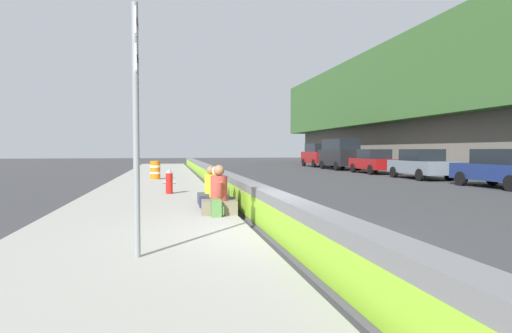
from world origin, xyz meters
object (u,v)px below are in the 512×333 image
parked_car_third (502,168)px  parked_car_fourth (421,164)px  parked_car_farther (318,155)px  route_sign_post (136,112)px  fire_hydrant (169,181)px  parked_car_midline (373,161)px  backpack (217,208)px  construction_barrel (155,170)px  seated_person_foreground (219,198)px  seated_person_middle (217,195)px  seated_person_rear (211,191)px  parked_car_far (340,154)px

parked_car_third → parked_car_fourth: same height
parked_car_farther → route_sign_post: bearing=156.2°
fire_hydrant → parked_car_third: parked_car_third is taller
parked_car_third → parked_car_fourth: 5.87m
parked_car_farther → parked_car_midline: bearing=179.0°
fire_hydrant → parked_car_fourth: (6.80, -14.08, 0.27)m
fire_hydrant → parked_car_midline: 18.96m
backpack → construction_barrel: size_ratio=0.42×
seated_person_foreground → seated_person_middle: seated_person_foreground is taller
fire_hydrant → parked_car_midline: bearing=-48.2°
construction_barrel → parked_car_third: size_ratio=0.21×
seated_person_rear → parked_car_far: 25.06m
parked_car_third → parked_car_midline: 11.71m
parked_car_midline → parked_car_farther: (12.07, -0.21, 0.32)m
route_sign_post → seated_person_middle: size_ratio=3.26×
parked_car_third → parked_car_farther: parked_car_farther is taller
route_sign_post → parked_car_midline: route_sign_post is taller
parked_car_fourth → parked_car_farther: 17.92m
fire_hydrant → parked_car_farther: 28.58m
seated_person_rear → parked_car_fourth: (9.70, -12.91, 0.39)m
fire_hydrant → seated_person_rear: seated_person_rear is taller
parked_car_fourth → parked_car_farther: bearing=-0.8°
parked_car_fourth → parked_car_midline: (5.84, -0.05, 0.00)m
seated_person_middle → backpack: bearing=173.8°
fire_hydrant → backpack: fire_hydrant is taller
seated_person_middle → parked_car_far: 26.02m
construction_barrel → parked_car_far: parked_car_far is taller
fire_hydrant → seated_person_rear: size_ratio=0.83×
route_sign_post → backpack: route_sign_post is taller
parked_car_third → parked_car_far: bearing=0.5°
seated_person_rear → parked_car_third: (3.82, -13.08, 0.39)m
fire_hydrant → parked_car_fourth: 15.64m
seated_person_rear → construction_barrel: bearing=10.2°
fire_hydrant → seated_person_foreground: 5.10m
construction_barrel → parked_car_fourth: parked_car_fourth is taller
parked_car_midline → construction_barrel: bearing=108.6°
seated_person_foreground → seated_person_middle: 0.92m
fire_hydrant → parked_car_far: (18.57, -14.09, 0.77)m
parked_car_fourth → seated_person_middle: bearing=130.1°
parked_car_third → parked_car_midline: bearing=0.6°
seated_person_foreground → backpack: size_ratio=2.93×
route_sign_post → parked_car_third: bearing=-56.3°
fire_hydrant → backpack: size_ratio=2.20×
parked_car_far → seated_person_foreground: bearing=151.2°
seated_person_rear → parked_car_midline: size_ratio=0.24×
seated_person_rear → parked_car_farther: size_ratio=0.22×
fire_hydrant → parked_car_midline: parked_car_midline is taller
seated_person_middle → parked_car_midline: bearing=-37.8°
backpack → parked_car_farther: size_ratio=0.08×
parked_car_far → parked_car_farther: parked_car_far is taller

